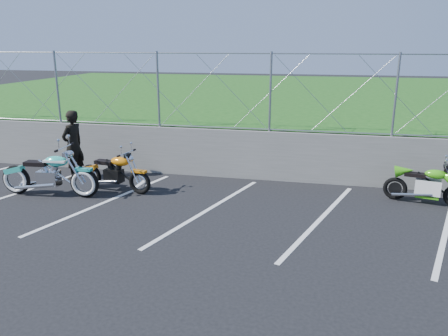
% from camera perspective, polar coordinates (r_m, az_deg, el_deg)
% --- Properties ---
extents(ground, '(90.00, 90.00, 0.00)m').
position_cam_1_polar(ground, '(8.67, -3.70, -7.82)').
color(ground, black).
rests_on(ground, ground).
extents(retaining_wall, '(30.00, 0.22, 1.30)m').
position_cam_1_polar(retaining_wall, '(11.68, 0.96, 1.90)').
color(retaining_wall, slate).
rests_on(retaining_wall, ground).
extents(grass_field, '(30.00, 20.00, 1.30)m').
position_cam_1_polar(grass_field, '(21.42, 6.34, 8.27)').
color(grass_field, '#194913').
rests_on(grass_field, ground).
extents(chain_link_fence, '(28.00, 0.03, 2.00)m').
position_cam_1_polar(chain_link_fence, '(11.40, 1.00, 9.98)').
color(chain_link_fence, gray).
rests_on(chain_link_fence, retaining_wall).
extents(parking_lines, '(18.29, 4.31, 0.01)m').
position_cam_1_polar(parking_lines, '(9.35, 5.13, -6.01)').
color(parking_lines, silver).
rests_on(parking_lines, ground).
extents(cruiser_turquoise, '(2.44, 0.77, 1.21)m').
position_cam_1_polar(cruiser_turquoise, '(11.05, -21.70, -0.97)').
color(cruiser_turquoise, black).
rests_on(cruiser_turquoise, ground).
extents(naked_orange, '(2.00, 0.68, 1.00)m').
position_cam_1_polar(naked_orange, '(10.96, -14.00, -0.74)').
color(naked_orange, black).
rests_on(naked_orange, ground).
extents(sportbike_green, '(1.77, 0.63, 0.93)m').
position_cam_1_polar(sportbike_green, '(10.78, 24.98, -2.23)').
color(sportbike_green, black).
rests_on(sportbike_green, ground).
extents(person_standing, '(0.59, 0.75, 1.83)m').
position_cam_1_polar(person_standing, '(12.18, -19.12, 2.87)').
color(person_standing, black).
rests_on(person_standing, ground).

